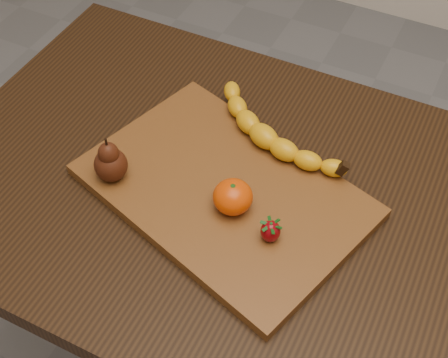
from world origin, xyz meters
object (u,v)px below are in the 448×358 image
at_px(pear, 109,158).
at_px(cutting_board, 224,191).
at_px(mandarin, 233,197).
at_px(table, 224,220).

bearing_deg(pear, cutting_board, 18.89).
bearing_deg(mandarin, cutting_board, 134.12).
distance_m(table, cutting_board, 0.11).
relative_size(table, cutting_board, 2.22).
relative_size(cutting_board, mandarin, 7.13).
relative_size(pear, mandarin, 1.36).
xyz_separation_m(table, pear, (-0.17, -0.08, 0.16)).
bearing_deg(table, cutting_board, -64.50).
bearing_deg(pear, mandarin, 7.71).
xyz_separation_m(table, mandarin, (0.04, -0.05, 0.14)).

